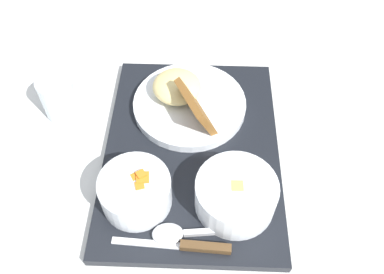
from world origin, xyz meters
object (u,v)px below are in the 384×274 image
bowl_salad (135,190)px  plate_main (187,100)px  bowl_soup (236,194)px  glass_water (60,99)px  knife (193,246)px  spoon (183,233)px

bowl_salad → plate_main: 0.22m
bowl_soup → bowl_salad: bearing=85.2°
plate_main → glass_water: plate_main is taller
bowl_salad → glass_water: (0.22, 0.15, -0.01)m
plate_main → knife: (-0.29, 0.00, -0.01)m
bowl_soup → spoon: bearing=120.5°
glass_water → plate_main: bearing=-93.4°
bowl_soup → plate_main: plate_main is taller
bowl_salad → knife: bowl_salad is taller
plate_main → knife: bearing=179.4°
plate_main → glass_water: (0.01, 0.24, 0.00)m
bowl_salad → glass_water: bearing=35.2°
knife → glass_water: 0.38m
bowl_soup → plate_main: size_ratio=0.60×
knife → bowl_salad: bearing=-36.6°
bowl_salad → bowl_soup: size_ratio=0.89×
bowl_salad → plate_main: plate_main is taller
bowl_soup → glass_water: bearing=53.6°
bowl_soup → glass_water: (0.23, 0.31, -0.01)m
plate_main → spoon: bearing=176.4°
bowl_salad → plate_main: bearing=-24.1°
bowl_salad → knife: bearing=-134.5°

